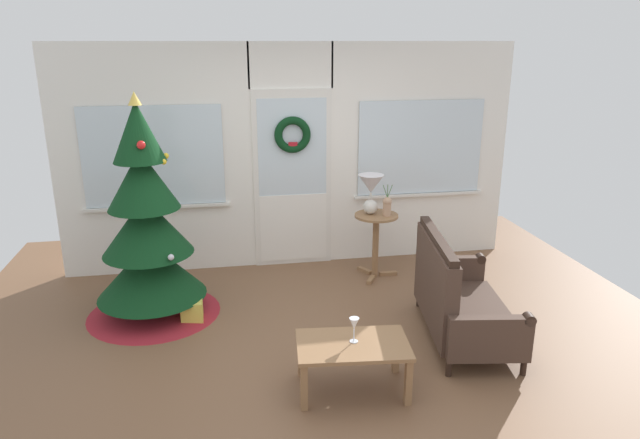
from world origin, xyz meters
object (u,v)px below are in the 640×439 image
at_px(christmas_tree, 148,237).
at_px(table_lamp, 371,189).
at_px(coffee_table, 353,350).
at_px(side_table, 376,233).
at_px(flower_vase, 387,205).
at_px(settee_sofa, 456,298).
at_px(wine_glass, 354,325).
at_px(gift_box, 192,311).

relative_size(christmas_tree, table_lamp, 4.85).
distance_m(table_lamp, coffee_table, 2.36).
distance_m(side_table, flower_vase, 0.35).
bearing_deg(flower_vase, coffee_table, -112.82).
bearing_deg(settee_sofa, wine_glass, -150.24).
bearing_deg(flower_vase, christmas_tree, -169.64).
bearing_deg(flower_vase, settee_sofa, -80.89).
distance_m(side_table, wine_glass, 2.22).
relative_size(side_table, wine_glass, 3.74).
relative_size(settee_sofa, wine_glass, 7.53).
distance_m(coffee_table, gift_box, 1.86).
height_order(flower_vase, coffee_table, flower_vase).
xyz_separation_m(side_table, flower_vase, (0.10, -0.06, 0.33)).
xyz_separation_m(settee_sofa, coffee_table, (-1.09, -0.64, -0.04)).
height_order(table_lamp, coffee_table, table_lamp).
xyz_separation_m(table_lamp, gift_box, (-1.94, -0.78, -0.91)).
bearing_deg(christmas_tree, gift_box, -31.96).
distance_m(settee_sofa, side_table, 1.51).
bearing_deg(side_table, christmas_tree, -167.83).
xyz_separation_m(table_lamp, wine_glass, (-0.69, -2.13, -0.48)).
distance_m(side_table, gift_box, 2.17).
xyz_separation_m(coffee_table, gift_box, (-1.24, 1.36, -0.24)).
xyz_separation_m(flower_vase, coffee_table, (-0.86, -2.05, -0.51)).
relative_size(settee_sofa, flower_vase, 4.19).
xyz_separation_m(christmas_tree, gift_box, (0.37, -0.23, -0.68)).
distance_m(wine_glass, gift_box, 1.89).
xyz_separation_m(side_table, gift_box, (-2.00, -0.74, -0.41)).
relative_size(flower_vase, gift_box, 1.72).
relative_size(wine_glass, gift_box, 0.96).
bearing_deg(settee_sofa, coffee_table, -149.66).
xyz_separation_m(table_lamp, coffee_table, (-0.70, -2.15, -0.68)).
xyz_separation_m(table_lamp, flower_vase, (0.16, -0.10, -0.17)).
bearing_deg(coffee_table, flower_vase, 67.18).
bearing_deg(side_table, gift_box, -159.60).
bearing_deg(flower_vase, gift_box, -161.97).
xyz_separation_m(christmas_tree, table_lamp, (2.31, 0.55, 0.23)).
distance_m(flower_vase, coffee_table, 2.28).
height_order(christmas_tree, settee_sofa, christmas_tree).
bearing_deg(table_lamp, gift_box, -158.00).
xyz_separation_m(christmas_tree, side_table, (2.37, 0.51, -0.27)).
bearing_deg(table_lamp, flower_vase, -32.01).
bearing_deg(side_table, flower_vase, -30.96).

